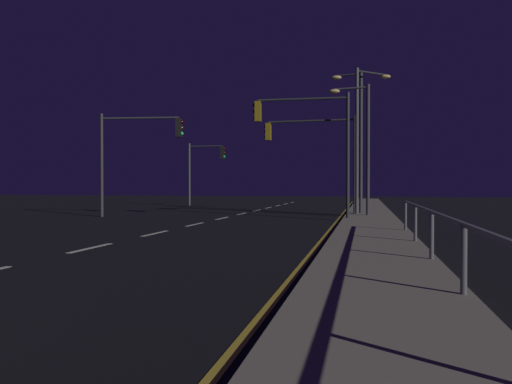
{
  "coord_description": "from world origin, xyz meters",
  "views": [
    {
      "loc": [
        6.95,
        -2.5,
        1.62
      ],
      "look_at": [
        1.5,
        22.03,
        1.3
      ],
      "focal_mm": 34.59,
      "sensor_mm": 36.0,
      "label": 1
    }
  ],
  "objects_px": {
    "traffic_light_near_right": "(313,144)",
    "traffic_light_near_left": "(205,162)",
    "traffic_light_far_center": "(307,130)",
    "street_lamp_corner": "(361,136)",
    "traffic_light_overhead_east": "(137,143)",
    "street_lamp_far_end": "(357,129)",
    "street_lamp_median": "(362,127)"
  },
  "relations": [
    {
      "from": "traffic_light_overhead_east",
      "to": "street_lamp_far_end",
      "type": "height_order",
      "value": "street_lamp_far_end"
    },
    {
      "from": "street_lamp_corner",
      "to": "street_lamp_median",
      "type": "height_order",
      "value": "street_lamp_median"
    },
    {
      "from": "traffic_light_near_right",
      "to": "traffic_light_far_center",
      "type": "distance_m",
      "value": 3.95
    },
    {
      "from": "traffic_light_near_right",
      "to": "street_lamp_corner",
      "type": "distance_m",
      "value": 2.93
    },
    {
      "from": "traffic_light_near_right",
      "to": "street_lamp_corner",
      "type": "bearing_deg",
      "value": -29.09
    },
    {
      "from": "street_lamp_far_end",
      "to": "traffic_light_far_center",
      "type": "bearing_deg",
      "value": -116.38
    },
    {
      "from": "traffic_light_far_center",
      "to": "traffic_light_overhead_east",
      "type": "bearing_deg",
      "value": 176.07
    },
    {
      "from": "traffic_light_far_center",
      "to": "street_lamp_median",
      "type": "distance_m",
      "value": 4.64
    },
    {
      "from": "traffic_light_near_right",
      "to": "street_lamp_far_end",
      "type": "height_order",
      "value": "street_lamp_far_end"
    },
    {
      "from": "street_lamp_corner",
      "to": "street_lamp_far_end",
      "type": "bearing_deg",
      "value": 97.6
    },
    {
      "from": "traffic_light_far_center",
      "to": "street_lamp_far_end",
      "type": "distance_m",
      "value": 4.97
    },
    {
      "from": "street_lamp_far_end",
      "to": "traffic_light_near_left",
      "type": "bearing_deg",
      "value": 141.88
    },
    {
      "from": "traffic_light_overhead_east",
      "to": "street_lamp_corner",
      "type": "height_order",
      "value": "street_lamp_corner"
    },
    {
      "from": "traffic_light_near_left",
      "to": "traffic_light_far_center",
      "type": "bearing_deg",
      "value": -55.05
    },
    {
      "from": "street_lamp_far_end",
      "to": "traffic_light_overhead_east",
      "type": "bearing_deg",
      "value": -160.95
    },
    {
      "from": "traffic_light_near_left",
      "to": "street_lamp_far_end",
      "type": "xyz_separation_m",
      "value": [
        11.73,
        -9.2,
        1.26
      ]
    },
    {
      "from": "street_lamp_median",
      "to": "street_lamp_far_end",
      "type": "bearing_deg",
      "value": 118.74
    },
    {
      "from": "traffic_light_overhead_east",
      "to": "street_lamp_corner",
      "type": "relative_size",
      "value": 0.82
    },
    {
      "from": "street_lamp_corner",
      "to": "traffic_light_far_center",
      "type": "bearing_deg",
      "value": -134.23
    },
    {
      "from": "traffic_light_near_left",
      "to": "street_lamp_far_end",
      "type": "relative_size",
      "value": 0.64
    },
    {
      "from": "traffic_light_near_right",
      "to": "traffic_light_far_center",
      "type": "bearing_deg",
      "value": -88.64
    },
    {
      "from": "street_lamp_corner",
      "to": "street_lamp_median",
      "type": "xyz_separation_m",
      "value": [
        0.06,
        1.35,
        0.62
      ]
    },
    {
      "from": "traffic_light_near_right",
      "to": "traffic_light_overhead_east",
      "type": "distance_m",
      "value": 9.4
    },
    {
      "from": "traffic_light_near_right",
      "to": "traffic_light_near_left",
      "type": "relative_size",
      "value": 1.07
    },
    {
      "from": "street_lamp_corner",
      "to": "traffic_light_overhead_east",
      "type": "bearing_deg",
      "value": -170.43
    },
    {
      "from": "traffic_light_overhead_east",
      "to": "street_lamp_far_end",
      "type": "bearing_deg",
      "value": 19.05
    },
    {
      "from": "street_lamp_far_end",
      "to": "traffic_light_near_right",
      "type": "bearing_deg",
      "value": -167.82
    },
    {
      "from": "street_lamp_corner",
      "to": "street_lamp_median",
      "type": "distance_m",
      "value": 1.48
    },
    {
      "from": "traffic_light_overhead_east",
      "to": "street_lamp_median",
      "type": "relative_size",
      "value": 0.7
    },
    {
      "from": "traffic_light_near_left",
      "to": "street_lamp_corner",
      "type": "distance_m",
      "value": 16.36
    },
    {
      "from": "traffic_light_near_right",
      "to": "traffic_light_near_left",
      "type": "height_order",
      "value": "traffic_light_near_right"
    },
    {
      "from": "traffic_light_far_center",
      "to": "street_lamp_median",
      "type": "height_order",
      "value": "street_lamp_median"
    }
  ]
}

